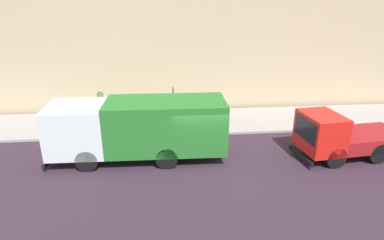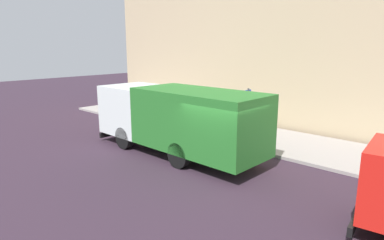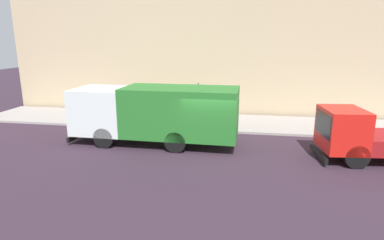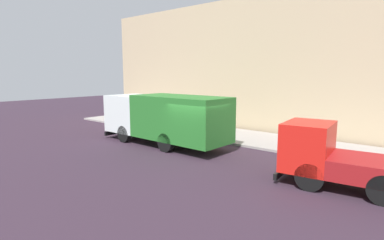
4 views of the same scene
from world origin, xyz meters
The scene contains 9 objects.
ground centered at (0.00, 0.00, 0.00)m, with size 80.00×80.00×0.00m, color #352432.
sidewalk centered at (5.07, 0.00, 0.06)m, with size 4.15×30.00×0.13m, color #A49C98.
building_facade centered at (7.65, 0.00, 4.53)m, with size 0.50×30.00×9.07m, color #CAB189.
large_utility_truck centered at (0.68, 2.78, 1.59)m, with size 2.59×8.06×2.79m.
small_flatbed_truck centered at (-0.04, -6.57, 1.04)m, with size 2.61×5.23×2.20m.
pedestrian_walking centered at (6.49, 5.54, 1.01)m, with size 0.50×0.50×1.69m.
pedestrian_standing centered at (5.99, 3.64, 1.01)m, with size 0.46×0.46×1.68m.
traffic_cone_orange centered at (3.29, 6.65, 0.46)m, with size 0.46×0.46×0.66m, color orange.
street_sign_post centered at (3.42, 1.11, 1.62)m, with size 0.44×0.08×2.53m.
Camera 1 is at (-12.96, 1.56, 7.00)m, focal length 29.82 mm.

